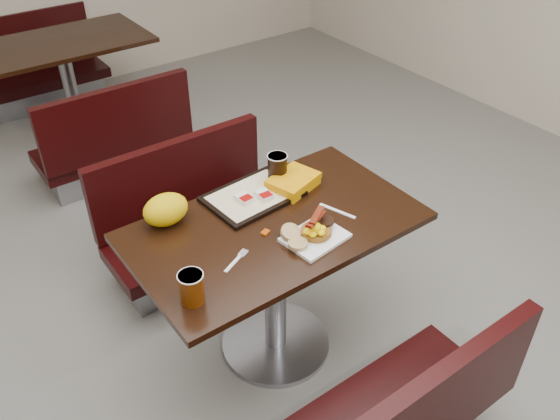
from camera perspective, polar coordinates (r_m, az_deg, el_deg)
floor at (r=2.92m, az=-0.42°, el=-13.05°), size 6.00×7.00×0.01m
table_near at (r=2.65m, az=-0.46°, el=-7.76°), size 1.20×0.70×0.75m
bench_near_s at (r=2.32m, az=10.20°, el=-17.67°), size 1.00×0.46×0.72m
bench_near_n at (r=3.12m, az=-7.99°, el=-0.64°), size 1.00×0.46×0.72m
table_far at (r=4.67m, az=-19.79°, el=10.95°), size 1.20×0.70×0.75m
bench_far_s at (r=4.07m, az=-16.42°, el=7.62°), size 1.00×0.46×0.72m
bench_far_n at (r=5.31m, az=-22.35°, el=13.18°), size 1.00×0.46×0.72m
platter at (r=2.32m, az=3.45°, el=-2.72°), size 0.26×0.21×0.01m
pancake_stack at (r=2.32m, az=3.54°, el=-2.06°), size 0.14×0.14×0.03m
sausage_patty at (r=2.35m, az=4.46°, el=-1.07°), size 0.09×0.09×0.01m
scrambled_eggs at (r=2.28m, az=3.52°, el=-1.79°), size 0.09×0.08×0.04m
bacon_strips at (r=2.29m, az=3.54°, el=-0.82°), size 0.16×0.12×0.01m
muffin_bottom at (r=2.26m, az=1.76°, el=-3.33°), size 0.09×0.09×0.02m
muffin_top at (r=2.30m, az=1.05°, el=-2.21°), size 0.09×0.09×0.05m
coffee_cup_near at (r=2.05m, az=-8.64°, el=-7.56°), size 0.09×0.09×0.12m
fork at (r=2.21m, az=-4.63°, el=-5.27°), size 0.14×0.09×0.00m
knife at (r=2.48m, az=5.63°, el=-0.09°), size 0.07×0.17×0.00m
condiment_syrup at (r=2.35m, az=-1.44°, el=-2.20°), size 0.04×0.04×0.01m
condiment_ketchup at (r=2.46m, az=-2.55°, el=-0.14°), size 0.04×0.03×0.01m
tray at (r=2.55m, az=-2.69°, el=1.36°), size 0.42×0.31×0.02m
hashbrown_sleeve_left at (r=2.50m, az=-3.54°, el=1.15°), size 0.06×0.08×0.02m
hashbrown_sleeve_right at (r=2.52m, az=-1.59°, el=1.48°), size 0.06×0.08×0.02m
coffee_cup_far at (r=2.61m, az=-0.26°, el=4.23°), size 0.11×0.11×0.12m
clamshell at (r=2.60m, az=1.30°, el=2.74°), size 0.25×0.22×0.06m
paper_bag at (r=2.41m, az=-11.13°, el=0.04°), size 0.21×0.16×0.13m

